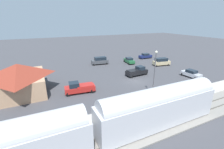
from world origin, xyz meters
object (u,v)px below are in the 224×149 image
object	(u,v)px
pedestrian_waiting_far	(182,92)
sedan_silver	(191,74)
suv_tan	(161,62)
suv_charcoal	(100,61)
pedestrian_on_platform	(149,102)
sedan_green	(129,60)
sedan_navy	(145,56)
light_pole_near_platform	(155,69)
pickup_red	(79,88)
pickup_black	(137,71)
station_building	(19,78)

from	to	relation	value
pedestrian_waiting_far	sedan_silver	size ratio (longest dim) A/B	0.37
suv_tan	suv_charcoal	world-z (taller)	same
pedestrian_on_platform	sedan_silver	world-z (taller)	pedestrian_on_platform
sedan_green	sedan_navy	size ratio (longest dim) A/B	1.04
suv_tan	light_pole_near_platform	size ratio (longest dim) A/B	0.64
pedestrian_on_platform	sedan_navy	world-z (taller)	pedestrian_on_platform
sedan_green	pickup_red	bearing A→B (deg)	126.14
sedan_navy	suv_charcoal	distance (m)	16.95
pickup_black	light_pole_near_platform	xyz separation A→B (m)	(-10.20, 3.61, 4.00)
sedan_silver	light_pole_near_platform	bearing A→B (deg)	104.72
pedestrian_on_platform	pickup_red	xyz separation A→B (m)	(10.15, 7.82, -0.25)
sedan_navy	sedan_silver	bearing A→B (deg)	174.67
suv_tan	pickup_black	world-z (taller)	suv_tan
pedestrian_waiting_far	pickup_red	distance (m)	17.79
station_building	sedan_green	world-z (taller)	station_building
pedestrian_waiting_far	suv_charcoal	xyz separation A→B (m)	(26.38, 4.37, -0.13)
pickup_red	sedan_navy	bearing A→B (deg)	-58.31
pedestrian_on_platform	pickup_black	bearing A→B (deg)	-27.49
sedan_green	suv_tan	distance (m)	9.47
sedan_green	pickup_black	world-z (taller)	pickup_black
sedan_green	suv_tan	size ratio (longest dim) A/B	0.91
pickup_red	sedan_green	bearing A→B (deg)	-53.86
station_building	pedestrian_waiting_far	bearing A→B (deg)	-120.30
pedestrian_on_platform	suv_charcoal	size ratio (longest dim) A/B	0.34
sedan_green	pedestrian_on_platform	bearing A→B (deg)	154.93
pickup_red	sedan_silver	size ratio (longest dim) A/B	1.21
station_building	sedan_silver	size ratio (longest dim) A/B	2.33
sedan_navy	suv_tan	bearing A→B (deg)	172.37
station_building	suv_tan	xyz separation A→B (m)	(3.21, -35.74, -1.73)
suv_tan	sedan_silver	distance (m)	10.68
pedestrian_waiting_far	sedan_green	xyz separation A→B (m)	(23.73, -4.23, -0.40)
pickup_black	sedan_silver	size ratio (longest dim) A/B	1.20
suv_charcoal	light_pole_near_platform	size ratio (longest dim) A/B	0.63
station_building	pedestrian_on_platform	size ratio (longest dim) A/B	6.29
pickup_black	station_building	bearing A→B (deg)	87.65
light_pole_near_platform	sedan_silver	bearing A→B (deg)	-75.28
suv_tan	pickup_black	bearing A→B (deg)	110.46
pickup_red	pickup_black	distance (m)	15.30
suv_tan	pedestrian_waiting_far	bearing A→B (deg)	147.03
pedestrian_waiting_far	pickup_black	bearing A→B (deg)	-0.20
pedestrian_on_platform	sedan_green	xyz separation A→B (m)	(24.09, -11.27, -0.40)
station_building	light_pole_near_platform	xyz separation A→B (m)	(-11.20, -20.85, 2.15)
suv_tan	pickup_red	bearing A→B (deg)	106.34
light_pole_near_platform	pickup_black	bearing A→B (deg)	-19.50
suv_tan	pickup_black	xyz separation A→B (m)	(-4.21, 11.28, -0.12)
sedan_navy	suv_charcoal	world-z (taller)	suv_charcoal
sedan_silver	suv_tan	bearing A→B (deg)	-3.32
pickup_red	light_pole_near_platform	size ratio (longest dim) A/B	0.70
station_building	pickup_black	bearing A→B (deg)	-92.35
pedestrian_on_platform	suv_charcoal	bearing A→B (deg)	-5.70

